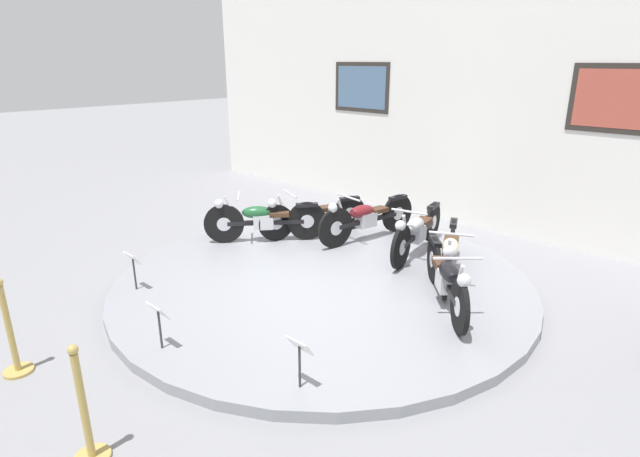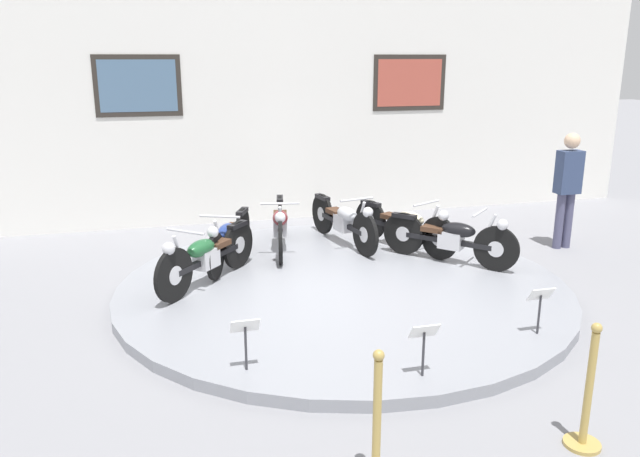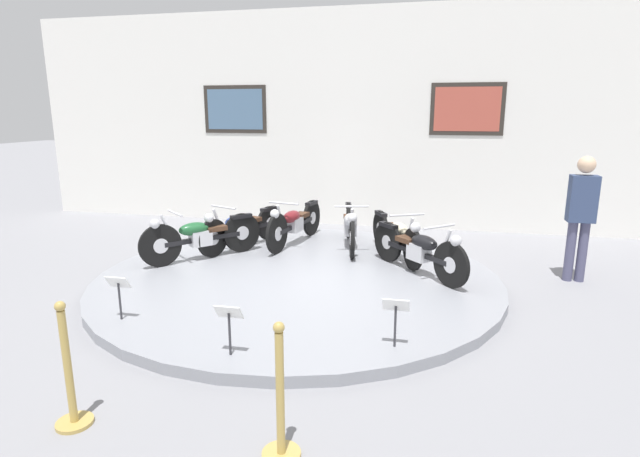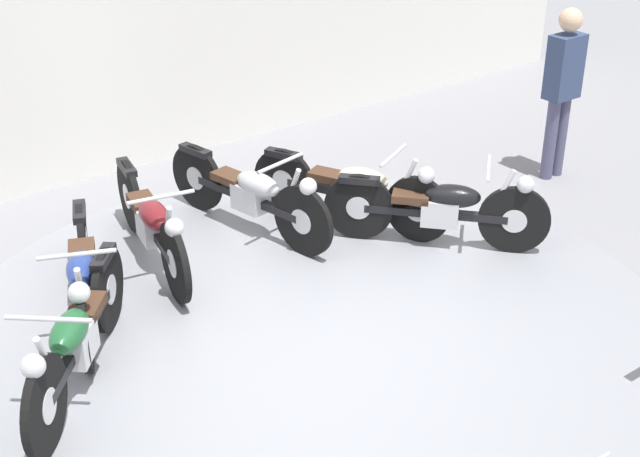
% 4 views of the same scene
% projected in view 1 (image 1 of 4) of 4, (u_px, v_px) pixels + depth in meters
% --- Properties ---
extents(ground_plane, '(60.00, 60.00, 0.00)m').
position_uv_depth(ground_plane, '(323.00, 284.00, 6.95)').
color(ground_plane, gray).
extents(display_platform, '(5.65, 5.65, 0.12)m').
position_uv_depth(display_platform, '(323.00, 280.00, 6.93)').
color(display_platform, gray).
rests_on(display_platform, ground_plane).
extents(back_wall, '(14.00, 0.22, 4.41)m').
position_uv_depth(back_wall, '(470.00, 104.00, 8.95)').
color(back_wall, white).
rests_on(back_wall, ground_plane).
extents(motorcycle_green, '(1.34, 1.55, 0.80)m').
position_uv_depth(motorcycle_green, '(263.00, 219.00, 8.12)').
color(motorcycle_green, black).
rests_on(motorcycle_green, display_platform).
extents(motorcycle_blue, '(0.82, 1.83, 0.78)m').
position_uv_depth(motorcycle_blue, '(311.00, 214.00, 8.40)').
color(motorcycle_blue, black).
rests_on(motorcycle_blue, display_platform).
extents(motorcycle_maroon, '(0.57, 1.98, 0.80)m').
position_uv_depth(motorcycle_maroon, '(366.00, 217.00, 8.19)').
color(motorcycle_maroon, black).
rests_on(motorcycle_maroon, display_platform).
extents(motorcycle_silver, '(0.59, 1.96, 0.80)m').
position_uv_depth(motorcycle_silver, '(417.00, 230.00, 7.57)').
color(motorcycle_silver, black).
rests_on(motorcycle_silver, display_platform).
extents(motorcycle_cream, '(0.91, 1.79, 0.78)m').
position_uv_depth(motorcycle_cream, '(450.00, 252.00, 6.73)').
color(motorcycle_cream, black).
rests_on(motorcycle_cream, display_platform).
extents(motorcycle_black, '(1.37, 1.49, 0.78)m').
position_uv_depth(motorcycle_black, '(447.00, 277.00, 5.97)').
color(motorcycle_black, black).
rests_on(motorcycle_black, display_platform).
extents(info_placard_front_left, '(0.26, 0.11, 0.51)m').
position_uv_depth(info_placard_front_left, '(133.00, 263.00, 6.40)').
color(info_placard_front_left, '#333338').
rests_on(info_placard_front_left, display_platform).
extents(info_placard_front_centre, '(0.26, 0.11, 0.51)m').
position_uv_depth(info_placard_front_centre, '(159.00, 316.00, 5.07)').
color(info_placard_front_centre, '#333338').
rests_on(info_placard_front_centre, display_platform).
extents(info_placard_front_right, '(0.26, 0.11, 0.51)m').
position_uv_depth(info_placard_front_right, '(299.00, 352.00, 4.45)').
color(info_placard_front_right, '#333338').
rests_on(info_placard_front_right, display_platform).
extents(stanchion_post_left_of_entry, '(0.28, 0.28, 1.02)m').
position_uv_depth(stanchion_post_left_of_entry, '(12.00, 342.00, 4.89)').
color(stanchion_post_left_of_entry, tan).
rests_on(stanchion_post_left_of_entry, ground_plane).
extents(stanchion_post_right_of_entry, '(0.28, 0.28, 1.02)m').
position_uv_depth(stanchion_post_right_of_entry, '(86.00, 423.00, 3.80)').
color(stanchion_post_right_of_entry, tan).
rests_on(stanchion_post_right_of_entry, ground_plane).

